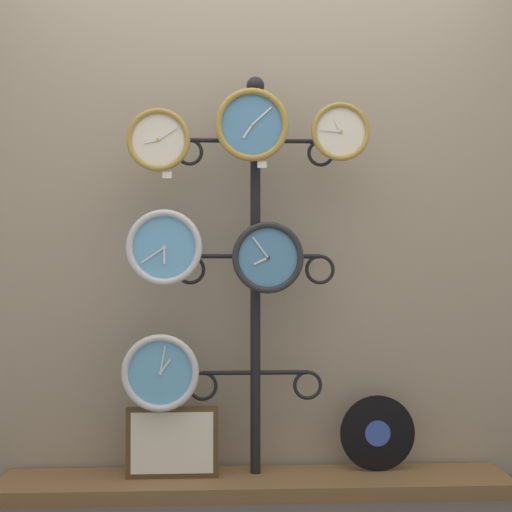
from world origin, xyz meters
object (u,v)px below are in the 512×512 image
Objects in this scene: clock_middle_center at (268,258)px; picture_frame at (172,442)px; clock_top_right at (341,132)px; vinyl_record at (378,433)px; display_stand at (255,336)px; clock_top_left at (158,140)px; clock_top_center at (252,125)px; clock_bottom_left at (160,373)px; clock_middle_left at (164,247)px.

picture_frame is at bearing 176.53° from clock_middle_center.
clock_top_right reaches higher than vinyl_record.
clock_middle_center is at bearing -61.06° from display_stand.
display_stand is 0.70m from vinyl_record.
clock_top_left is 0.89× the size of clock_middle_center.
clock_top_center is 1.41m from picture_frame.
clock_top_right is at bearing -0.56° from clock_top_left.
clock_middle_center is at bearing 2.80° from clock_bottom_left.
clock_top_right is 1.53m from picture_frame.
clock_middle_center is (0.47, -0.01, -0.51)m from clock_top_left.
clock_top_left is (-0.42, -0.08, 0.85)m from display_stand.
clock_top_right reaches higher than clock_middle_center.
clock_middle_center is at bearing 179.87° from clock_top_right.
vinyl_record is (0.95, 0.11, -0.29)m from clock_bottom_left.
vinyl_record is at bearing 3.84° from picture_frame.
display_stand is 0.56m from clock_middle_left.
picture_frame is at bearing 173.18° from clock_top_center.
clock_top_right reaches higher than clock_top_left.
display_stand reaches higher than clock_top_center.
picture_frame is (-0.36, -0.06, -0.45)m from display_stand.
clock_top_center is at bearing -167.16° from clock_middle_center.
clock_top_left is 0.82× the size of vinyl_record.
clock_top_right is 1.34m from vinyl_record.
clock_top_left is at bearing 176.75° from clock_top_center.
clock_top_center reaches higher than clock_middle_left.
clock_top_right is 1.30m from clock_bottom_left.
clock_top_center is at bearing 0.96° from clock_bottom_left.
clock_top_left is 0.69m from clock_middle_center.
clock_middle_center is at bearing 3.53° from clock_middle_left.
clock_top_right is at bearing -13.82° from display_stand.
clock_top_left reaches higher than clock_bottom_left.
clock_top_right is 0.80× the size of clock_middle_left.
clock_bottom_left is (-0.78, -0.02, -1.04)m from clock_top_right.
clock_middle_left is 0.82× the size of picture_frame.
clock_middle_left is (-0.76, -0.03, -0.51)m from clock_top_right.
display_stand is 5.69× the size of clock_top_center.
clock_bottom_left is (-0.39, -0.01, -1.06)m from clock_top_center.
display_stand is at bearing 166.18° from clock_top_right.
clock_top_left is 1.07× the size of clock_top_right.
vinyl_record is at bearing 9.83° from clock_middle_center.
clock_bottom_left is 1.00m from vinyl_record.
clock_bottom_left reaches higher than picture_frame.
clock_top_center is at bearing 1.76° from clock_middle_left.
clock_bottom_left is (0.01, -0.03, -1.00)m from clock_top_left.
clock_middle_left reaches higher than clock_middle_center.
picture_frame is (0.06, 0.02, -1.30)m from clock_top_left.
clock_bottom_left reaches higher than vinyl_record.
clock_top_right is (0.79, -0.01, 0.04)m from clock_top_left.
clock_top_right is 0.83× the size of clock_middle_center.
clock_middle_left is at bearing -177.99° from clock_top_right.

